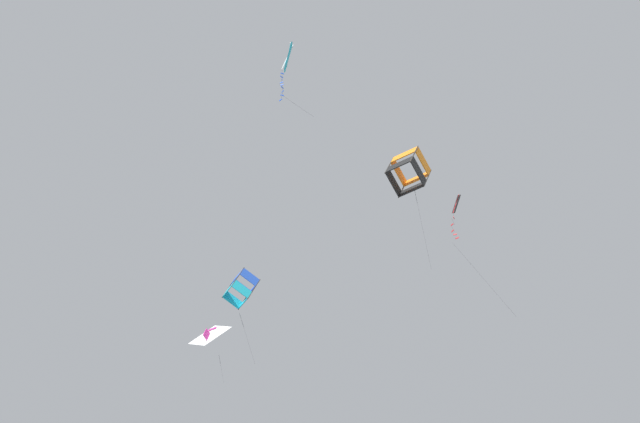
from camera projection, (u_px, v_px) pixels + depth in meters
kite_box_mid_left at (241, 289)px, 47.85m from camera, size 1.63×1.65×5.48m
kite_diamond_highest at (288, 58)px, 47.88m from camera, size 2.25×1.47×5.34m
kite_box_upper_right at (408, 172)px, 44.41m from camera, size 1.97×2.46×7.60m
kite_delta_low_drifter at (209, 335)px, 47.14m from camera, size 2.11×1.44×3.68m
kite_diamond_near_right at (457, 207)px, 48.16m from camera, size 3.09×1.75×7.77m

